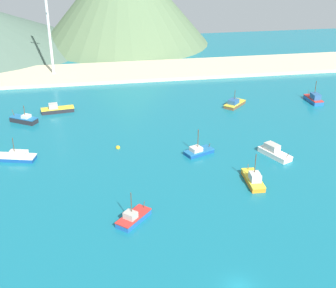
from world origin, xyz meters
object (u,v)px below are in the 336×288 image
(fishing_boat_9, at_px, (253,179))
(radio_tower, at_px, (48,23))
(fishing_boat_3, at_px, (24,119))
(fishing_boat_13, at_px, (274,152))
(fishing_boat_2, at_px, (133,218))
(fishing_boat_0, at_px, (198,151))
(buoy_1, at_px, (118,148))
(fishing_boat_8, at_px, (314,99))
(fishing_boat_1, at_px, (57,109))
(fishing_boat_10, at_px, (234,104))
(fishing_boat_11, at_px, (15,156))

(fishing_boat_9, height_order, radio_tower, radio_tower)
(fishing_boat_3, distance_m, fishing_boat_13, 65.89)
(fishing_boat_2, distance_m, fishing_boat_13, 40.06)
(fishing_boat_0, distance_m, buoy_1, 19.13)
(fishing_boat_2, relative_size, fishing_boat_8, 0.99)
(radio_tower, bearing_deg, fishing_boat_1, -85.76)
(fishing_boat_1, xyz_separation_m, fishing_boat_10, (50.81, -3.80, -0.07))
(fishing_boat_13, bearing_deg, fishing_boat_8, 51.91)
(fishing_boat_13, height_order, radio_tower, radio_tower)
(buoy_1, bearing_deg, fishing_boat_2, -88.94)
(fishing_boat_3, relative_size, fishing_boat_11, 0.75)
(fishing_boat_3, distance_m, fishing_boat_10, 59.16)
(fishing_boat_10, height_order, fishing_boat_11, fishing_boat_11)
(fishing_boat_1, bearing_deg, fishing_boat_10, -4.28)
(fishing_boat_0, distance_m, fishing_boat_13, 17.33)
(fishing_boat_2, height_order, fishing_boat_8, fishing_boat_8)
(fishing_boat_9, distance_m, radio_tower, 94.84)
(fishing_boat_13, bearing_deg, fishing_boat_11, 172.11)
(fishing_boat_0, xyz_separation_m, fishing_boat_8, (41.66, 27.67, 0.38))
(fishing_boat_11, bearing_deg, fishing_boat_0, -5.69)
(fishing_boat_1, xyz_separation_m, fishing_boat_3, (-8.31, -6.08, -0.02))
(fishing_boat_9, distance_m, fishing_boat_13, 14.13)
(fishing_boat_10, bearing_deg, fishing_boat_2, -123.49)
(fishing_boat_10, xyz_separation_m, radio_tower, (-53.39, 38.63, 17.47))
(buoy_1, bearing_deg, radio_tower, 106.29)
(fishing_boat_3, xyz_separation_m, radio_tower, (5.73, 40.91, 17.42))
(fishing_boat_3, relative_size, fishing_boat_10, 1.01)
(fishing_boat_3, bearing_deg, fishing_boat_2, -64.50)
(fishing_boat_3, relative_size, buoy_1, 7.74)
(fishing_boat_11, bearing_deg, fishing_boat_3, 90.54)
(fishing_boat_3, xyz_separation_m, fishing_boat_10, (59.12, 2.28, -0.05))
(fishing_boat_2, xyz_separation_m, fishing_boat_13, (34.46, 20.44, 0.21))
(fishing_boat_11, bearing_deg, fishing_boat_8, 15.80)
(fishing_boat_13, bearing_deg, fishing_boat_0, 166.82)
(fishing_boat_0, height_order, fishing_boat_2, fishing_boat_0)
(fishing_boat_0, relative_size, fishing_boat_3, 0.96)
(fishing_boat_8, bearing_deg, buoy_1, -160.11)
(fishing_boat_3, relative_size, radio_tower, 0.22)
(radio_tower, bearing_deg, fishing_boat_11, -95.01)
(fishing_boat_10, xyz_separation_m, buoy_1, (-35.55, -22.44, -0.64))
(fishing_boat_0, relative_size, fishing_boat_11, 0.72)
(fishing_boat_10, height_order, fishing_boat_13, fishing_boat_10)
(fishing_boat_3, bearing_deg, fishing_boat_9, -39.60)
(fishing_boat_9, bearing_deg, fishing_boat_0, 118.37)
(fishing_boat_2, relative_size, buoy_1, 7.24)
(fishing_boat_13, height_order, buoy_1, fishing_boat_13)
(fishing_boat_1, bearing_deg, fishing_boat_13, -35.77)
(fishing_boat_1, distance_m, fishing_boat_8, 75.21)
(fishing_boat_8, distance_m, fishing_boat_13, 40.18)
(fishing_boat_13, relative_size, radio_tower, 0.24)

